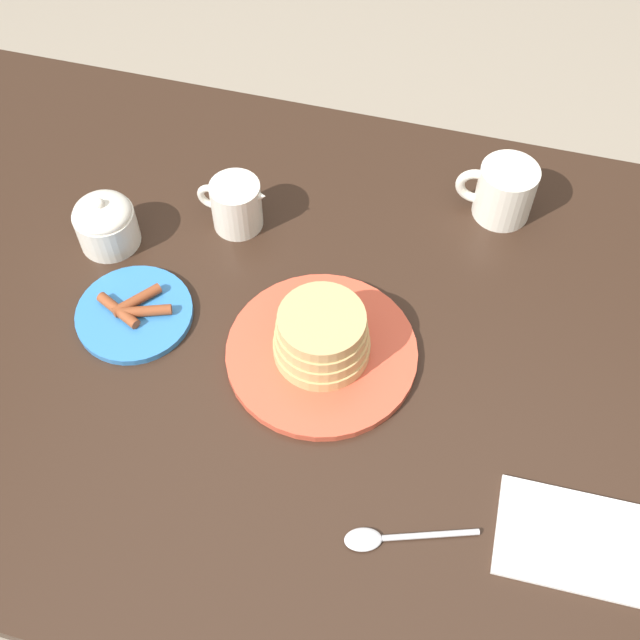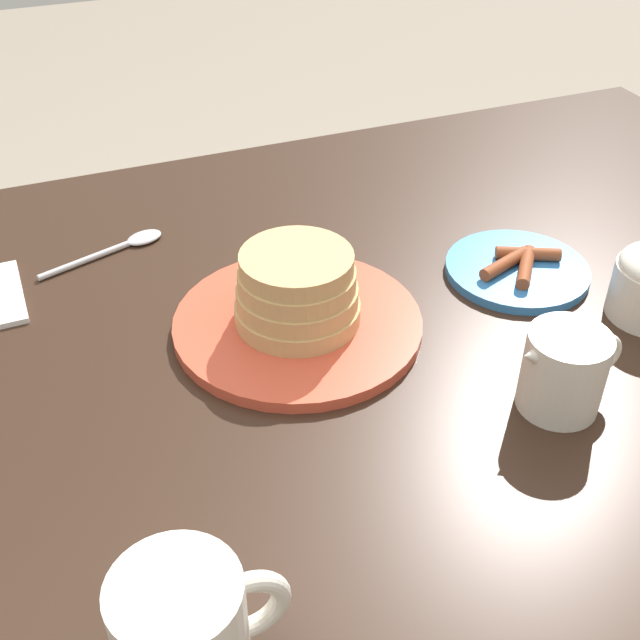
% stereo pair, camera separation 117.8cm
% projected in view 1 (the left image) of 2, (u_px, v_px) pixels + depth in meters
% --- Properties ---
extents(ground_plane, '(8.00, 8.00, 0.00)m').
position_uv_depth(ground_plane, '(326.00, 536.00, 1.63)').
color(ground_plane, gray).
extents(dining_table, '(1.44, 0.87, 0.72)m').
position_uv_depth(dining_table, '(329.00, 386.00, 1.12)').
color(dining_table, '#332116').
rests_on(dining_table, ground_plane).
extents(pancake_plate, '(0.24, 0.24, 0.09)m').
position_uv_depth(pancake_plate, '(322.00, 343.00, 1.00)').
color(pancake_plate, '#DB5138').
rests_on(pancake_plate, dining_table).
extents(side_plate_bacon, '(0.15, 0.15, 0.02)m').
position_uv_depth(side_plate_bacon, '(134.00, 313.00, 1.05)').
color(side_plate_bacon, '#337AC6').
rests_on(side_plate_bacon, dining_table).
extents(coffee_mug, '(0.11, 0.08, 0.08)m').
position_uv_depth(coffee_mug, '(503.00, 191.00, 1.12)').
color(coffee_mug, silver).
rests_on(coffee_mug, dining_table).
extents(creamer_pitcher, '(0.11, 0.07, 0.08)m').
position_uv_depth(creamer_pitcher, '(237.00, 204.00, 1.11)').
color(creamer_pitcher, silver).
rests_on(creamer_pitcher, dining_table).
extents(sugar_bowl, '(0.08, 0.08, 0.08)m').
position_uv_depth(sugar_bowl, '(105.00, 223.00, 1.10)').
color(sugar_bowl, silver).
rests_on(sugar_bowl, dining_table).
extents(napkin, '(0.19, 0.12, 0.01)m').
position_uv_depth(napkin, '(584.00, 542.00, 0.88)').
color(napkin, white).
rests_on(napkin, dining_table).
extents(spoon, '(0.15, 0.06, 0.01)m').
position_uv_depth(spoon, '(387.00, 538.00, 0.88)').
color(spoon, silver).
rests_on(spoon, dining_table).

